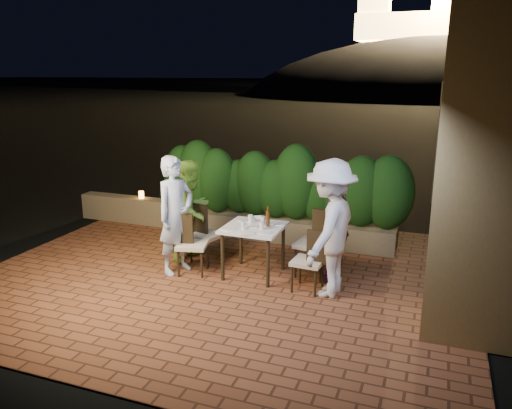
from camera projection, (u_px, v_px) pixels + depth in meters
The scene contains 32 objects.
ground at pixel (211, 288), 6.96m from camera, with size 400.00×400.00×0.00m, color black.
terrace_floor at pixel (225, 278), 7.43m from camera, with size 7.00×6.00×0.15m, color brown.
building_wall at pixel (504, 102), 6.91m from camera, with size 1.60×5.00×5.00m, color olive.
window_pane at pixel (440, 140), 6.85m from camera, with size 0.08×1.00×1.40m, color black.
window_frame at pixel (439, 140), 6.85m from camera, with size 0.06×1.15×1.55m, color black.
planter at pixel (276, 228), 8.92m from camera, with size 4.20×0.55×0.40m, color #6E6346.
hedge at pixel (276, 187), 8.73m from camera, with size 4.00×0.70×1.10m, color #12360E, non-canonical shape.
parapet at pixel (133, 209), 9.92m from camera, with size 2.20×0.30×0.50m, color #6E6346.
hill at pixel (434, 129), 61.66m from camera, with size 52.00×40.00×22.00m, color black.
fortress at pixel (446, 4), 57.91m from camera, with size 26.00×8.00×8.00m, color #FFCC7A, non-canonical shape.
dining_table at pixel (254, 251), 7.28m from camera, with size 0.83×0.83×0.75m, color white, non-canonical shape.
plate_nw at pixel (229, 229), 7.05m from camera, with size 0.23×0.23×0.01m, color white.
plate_sw at pixel (244, 220), 7.47m from camera, with size 0.21×0.21×0.01m, color white.
plate_ne at pixel (265, 232), 6.89m from camera, with size 0.20×0.20×0.01m, color white.
plate_se at pixel (279, 223), 7.29m from camera, with size 0.21×0.21×0.01m, color white.
plate_centre at pixel (253, 225), 7.20m from camera, with size 0.24×0.24×0.01m, color white.
plate_front at pixel (248, 233), 6.87m from camera, with size 0.21×0.21×0.01m, color white.
glass_nw at pixel (243, 225), 7.05m from camera, with size 0.06×0.06×0.11m, color silver.
glass_sw at pixel (250, 219), 7.33m from camera, with size 0.07×0.07×0.12m, color silver.
glass_ne at pixel (262, 225), 7.03m from camera, with size 0.07×0.07×0.12m, color silver.
glass_se at pixel (263, 220), 7.26m from camera, with size 0.07×0.07×0.12m, color silver.
beer_bottle at pixel (268, 216), 7.14m from camera, with size 0.06×0.06×0.30m, color #4C2A0C, non-canonical shape.
bowl at pixel (258, 219), 7.47m from camera, with size 0.19×0.19×0.05m, color white.
chair_left_front at pixel (192, 244), 7.33m from camera, with size 0.43×0.43×0.92m, color black, non-canonical shape.
chair_left_back at pixel (206, 234), 7.77m from camera, with size 0.42×0.42×0.92m, color black, non-canonical shape.
chair_right_front at pixel (308, 260), 6.75m from camera, with size 0.40×0.40×0.87m, color black, non-canonical shape.
chair_right_back at pixel (314, 243), 7.21m from camera, with size 0.47×0.47×1.02m, color black, non-canonical shape.
diner_blue at pixel (176, 215), 7.28m from camera, with size 0.64×0.42×1.75m, color silver.
diner_green at pixel (192, 210), 7.83m from camera, with size 0.78×0.60×1.60m, color #8FD041.
diner_white at pixel (330, 229), 6.52m from camera, with size 1.19×0.68×1.84m, color silver.
diner_purple at pixel (336, 229), 7.03m from camera, with size 0.89×0.37×1.51m, color #6B246E.
parapet_lamp at pixel (141, 195), 9.76m from camera, with size 0.10×0.10×0.14m, color orange.
Camera 1 is at (2.83, -5.80, 2.91)m, focal length 35.00 mm.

